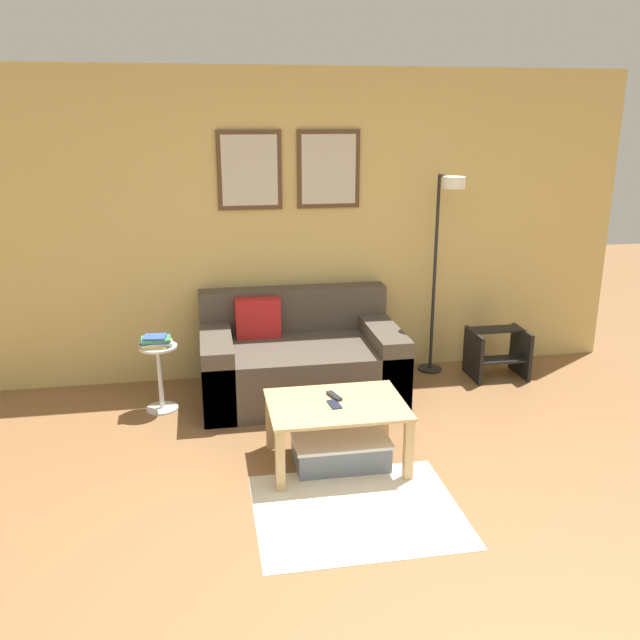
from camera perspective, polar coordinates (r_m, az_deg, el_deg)
name	(u,v)px	position (r m, az deg, el deg)	size (l,w,h in m)	color
ground_plane	(399,593)	(3.50, 6.70, -21.84)	(16.00, 16.00, 0.00)	brown
wall_back	(302,226)	(5.71, -1.50, 7.90)	(5.60, 0.09, 2.55)	#D6B76B
area_rug	(357,510)	(4.05, 3.14, -15.69)	(1.18, 0.97, 0.01)	beige
couch	(299,361)	(5.45, -1.77, -3.44)	(1.56, 0.99, 0.80)	#4C4238
coffee_table	(336,414)	(4.38, 1.39, -7.91)	(0.88, 0.64, 0.42)	tan
storage_bin	(340,450)	(4.48, 1.73, -10.87)	(0.62, 0.40, 0.19)	slate
floor_lamp	(444,242)	(5.64, 10.39, 6.50)	(0.21, 0.52, 1.72)	black
side_table	(160,372)	(5.30, -13.34, -4.28)	(0.28, 0.28, 0.52)	white
book_stack	(156,341)	(5.21, -13.68, -1.73)	(0.24, 0.17, 0.08)	#D8C666
remote_control	(334,396)	(4.43, 1.20, -6.42)	(0.04, 0.15, 0.02)	#232328
cell_phone	(334,404)	(4.32, 1.22, -7.12)	(0.07, 0.14, 0.01)	#1E2338
step_stool	(497,351)	(6.03, 14.70, -2.57)	(0.47, 0.38, 0.41)	black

